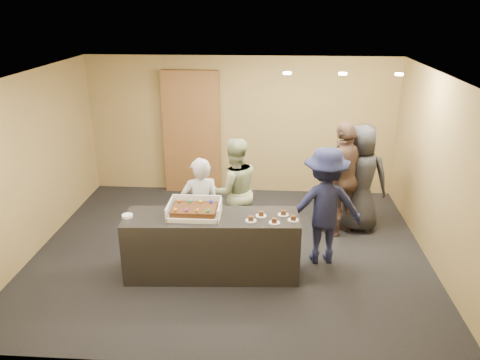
{
  "coord_description": "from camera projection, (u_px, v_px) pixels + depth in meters",
  "views": [
    {
      "loc": [
        0.58,
        -6.43,
        3.66
      ],
      "look_at": [
        0.15,
        0.0,
        1.18
      ],
      "focal_mm": 35.0,
      "sensor_mm": 36.0,
      "label": 1
    }
  ],
  "objects": [
    {
      "name": "plate_stack",
      "position": [
        127.0,
        216.0,
        6.36
      ],
      "size": [
        0.15,
        0.15,
        0.04
      ],
      "primitive_type": "cylinder",
      "color": "white",
      "rests_on": "serving_counter"
    },
    {
      "name": "serving_counter",
      "position": [
        212.0,
        245.0,
        6.55
      ],
      "size": [
        2.44,
        0.85,
        0.9
      ],
      "primitive_type": "cube",
      "rotation": [
        0.0,
        0.0,
        0.06
      ],
      "color": "black",
      "rests_on": "floor"
    },
    {
      "name": "slice_c",
      "position": [
        274.0,
        221.0,
        6.19
      ],
      "size": [
        0.15,
        0.15,
        0.07
      ],
      "color": "white",
      "rests_on": "serving_counter"
    },
    {
      "name": "person_dark_suit",
      "position": [
        360.0,
        178.0,
        7.72
      ],
      "size": [
        0.99,
        0.75,
        1.82
      ],
      "primitive_type": "imported",
      "rotation": [
        0.0,
        0.0,
        2.94
      ],
      "color": "#26262B",
      "rests_on": "floor"
    },
    {
      "name": "storage_cabinet",
      "position": [
        192.0,
        133.0,
        9.21
      ],
      "size": [
        1.11,
        0.15,
        2.44
      ],
      "primitive_type": "cube",
      "color": "brown",
      "rests_on": "floor"
    },
    {
      "name": "slice_a",
      "position": [
        251.0,
        219.0,
        6.25
      ],
      "size": [
        0.15,
        0.15,
        0.07
      ],
      "color": "white",
      "rests_on": "serving_counter"
    },
    {
      "name": "sheet_cake",
      "position": [
        194.0,
        209.0,
        6.37
      ],
      "size": [
        0.61,
        0.42,
        0.12
      ],
      "color": "#3D200D",
      "rests_on": "cake_box"
    },
    {
      "name": "room",
      "position": [
        230.0,
        169.0,
        6.85
      ],
      "size": [
        6.04,
        6.0,
        2.7
      ],
      "color": "black",
      "rests_on": "ground"
    },
    {
      "name": "person_navy_man",
      "position": [
        324.0,
        206.0,
        6.75
      ],
      "size": [
        1.2,
        0.76,
        1.76
      ],
      "primitive_type": "imported",
      "rotation": [
        0.0,
        0.0,
        3.24
      ],
      "color": "#171B3D",
      "rests_on": "floor"
    },
    {
      "name": "ceiling_spotlights",
      "position": [
        343.0,
        74.0,
        6.74
      ],
      "size": [
        1.72,
        0.12,
        0.03
      ],
      "color": "#FFEAC6",
      "rests_on": "ceiling"
    },
    {
      "name": "person_brown_extra",
      "position": [
        344.0,
        179.0,
        7.57
      ],
      "size": [
        1.14,
        1.1,
        1.91
      ],
      "primitive_type": "imported",
      "rotation": [
        0.0,
        0.0,
        3.88
      ],
      "color": "#50392D",
      "rests_on": "floor"
    },
    {
      "name": "person_server_grey",
      "position": [
        201.0,
        209.0,
        6.86
      ],
      "size": [
        0.67,
        0.53,
        1.59
      ],
      "primitive_type": "imported",
      "rotation": [
        0.0,
        0.0,
        3.44
      ],
      "color": "#AEADB3",
      "rests_on": "floor"
    },
    {
      "name": "person_sage_man",
      "position": [
        234.0,
        191.0,
        7.34
      ],
      "size": [
        1.01,
        0.91,
        1.72
      ],
      "primitive_type": "imported",
      "rotation": [
        0.0,
        0.0,
        3.51
      ],
      "color": "#9FAA7C",
      "rests_on": "floor"
    },
    {
      "name": "slice_e",
      "position": [
        293.0,
        219.0,
        6.26
      ],
      "size": [
        0.15,
        0.15,
        0.07
      ],
      "color": "white",
      "rests_on": "serving_counter"
    },
    {
      "name": "cake_box",
      "position": [
        195.0,
        212.0,
        6.41
      ],
      "size": [
        0.71,
        0.49,
        0.21
      ],
      "color": "white",
      "rests_on": "serving_counter"
    },
    {
      "name": "slice_d",
      "position": [
        283.0,
        213.0,
        6.42
      ],
      "size": [
        0.15,
        0.15,
        0.07
      ],
      "color": "white",
      "rests_on": "serving_counter"
    },
    {
      "name": "slice_b",
      "position": [
        261.0,
        214.0,
        6.39
      ],
      "size": [
        0.15,
        0.15,
        0.07
      ],
      "color": "white",
      "rests_on": "serving_counter"
    }
  ]
}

